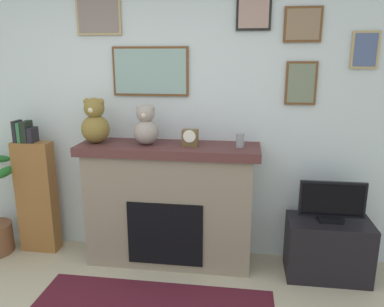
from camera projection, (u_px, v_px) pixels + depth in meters
The scene contains 9 objects.
back_wall at pixel (156, 120), 3.58m from camera, with size 5.20×0.15×2.60m.
fireplace at pixel (170, 203), 3.47m from camera, with size 1.62×0.50×1.13m.
bookshelf at pixel (36, 193), 3.67m from camera, with size 0.36×0.16×1.31m.
tv_stand at pixel (327, 248), 3.28m from camera, with size 0.70×0.40×0.52m, color black.
television at pixel (332, 203), 3.18m from camera, with size 0.55×0.14×0.35m.
candle_jar at pixel (240, 140), 3.21m from camera, with size 0.07×0.07×0.12m, color gray.
mantel_clock at pixel (190, 138), 3.27m from camera, with size 0.14×0.10×0.15m.
teddy_bear_grey at pixel (95, 123), 3.36m from camera, with size 0.25×0.25×0.41m.
teddy_bear_brown at pixel (146, 127), 3.30m from camera, with size 0.22×0.22×0.36m.
Camera 1 is at (0.83, -1.47, 1.88)m, focal length 35.06 mm.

